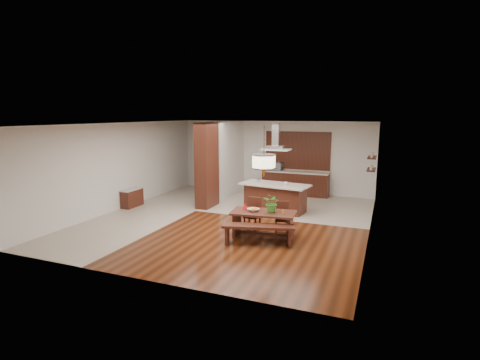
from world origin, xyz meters
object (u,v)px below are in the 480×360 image
at_px(foliage_plant, 272,203).
at_px(island_cup, 286,183).
at_px(fruit_bowl, 253,210).
at_px(dining_chair_left, 252,214).
at_px(dining_table, 263,218).
at_px(kitchen_island, 275,197).
at_px(dining_chair_right, 282,218).
at_px(dining_bench, 258,235).
at_px(hallway_console, 132,198).
at_px(microwave, 275,166).
at_px(range_hood, 276,137).
at_px(pendant_lantern, 264,152).

height_order(foliage_plant, island_cup, foliage_plant).
bearing_deg(fruit_bowl, foliage_plant, 11.17).
bearing_deg(dining_chair_left, dining_table, -40.29).
distance_m(dining_chair_left, kitchen_island, 2.21).
relative_size(dining_chair_right, island_cup, 6.61).
xyz_separation_m(dining_bench, dining_chair_right, (0.28, 1.13, 0.17)).
height_order(hallway_console, microwave, microwave).
xyz_separation_m(dining_chair_right, island_cup, (-0.43, 2.02, 0.56)).
distance_m(dining_bench, foliage_plant, 0.95).
xyz_separation_m(dining_bench, microwave, (-1.33, 5.97, 0.85)).
bearing_deg(dining_chair_left, kitchen_island, 93.91).
distance_m(dining_chair_right, microwave, 5.14).
xyz_separation_m(kitchen_island, range_hood, (-0.00, 0.00, 1.99)).
bearing_deg(microwave, dining_table, -75.31).
height_order(hallway_console, kitchen_island, kitchen_island).
bearing_deg(hallway_console, island_cup, 12.76).
height_order(dining_table, microwave, microwave).
height_order(dining_chair_right, fruit_bowl, dining_chair_right).
distance_m(fruit_bowl, kitchen_island, 2.72).
distance_m(hallway_console, dining_chair_right, 5.65).
height_order(foliage_plant, fruit_bowl, foliage_plant).
relative_size(dining_chair_right, pendant_lantern, 0.64).
distance_m(dining_chair_left, foliage_plant, 0.92).
xyz_separation_m(fruit_bowl, range_hood, (-0.20, 2.70, 1.74)).
xyz_separation_m(foliage_plant, range_hood, (-0.68, 2.61, 1.54)).
height_order(dining_table, pendant_lantern, pendant_lantern).
relative_size(foliage_plant, range_hood, 0.54).
height_order(dining_chair_right, pendant_lantern, pendant_lantern).
relative_size(fruit_bowl, range_hood, 0.32).
bearing_deg(dining_chair_left, foliage_plant, -26.16).
xyz_separation_m(foliage_plant, fruit_bowl, (-0.48, -0.10, -0.21)).
bearing_deg(foliage_plant, kitchen_island, 104.73).
relative_size(dining_bench, dining_chair_right, 2.11).
bearing_deg(hallway_console, range_hood, 14.88).
height_order(fruit_bowl, island_cup, island_cup).
height_order(dining_table, dining_bench, dining_table).
bearing_deg(microwave, dining_chair_left, -79.32).
xyz_separation_m(hallway_console, dining_table, (5.24, -1.39, 0.19)).
distance_m(dining_chair_right, island_cup, 2.14).
height_order(hallway_console, foliage_plant, foliage_plant).
bearing_deg(range_hood, kitchen_island, -90.00).
xyz_separation_m(hallway_console, island_cup, (5.15, 1.17, 0.66)).
relative_size(dining_bench, range_hood, 1.98).
bearing_deg(island_cup, pendant_lantern, -88.18).
xyz_separation_m(dining_chair_left, pendant_lantern, (0.46, -0.45, 1.79)).
bearing_deg(dining_bench, kitchen_island, 99.26).
distance_m(dining_bench, fruit_bowl, 0.79).
distance_m(dining_bench, range_hood, 3.97).
bearing_deg(microwave, dining_bench, -75.96).
relative_size(fruit_bowl, island_cup, 2.28).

